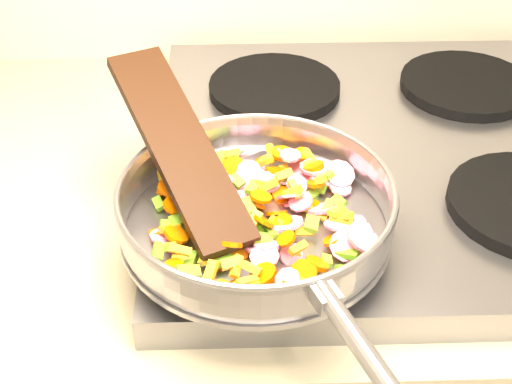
{
  "coord_description": "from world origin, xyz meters",
  "views": [
    {
      "loc": [
        -0.89,
        0.9,
        1.46
      ],
      "look_at": [
        -0.88,
        1.48,
        1.01
      ],
      "focal_mm": 50.0,
      "sensor_mm": 36.0,
      "label": 1
    }
  ],
  "objects": [
    {
      "name": "grate_fl",
      "position": [
        -0.84,
        1.52,
        0.95
      ],
      "size": [
        0.19,
        0.19,
        0.02
      ],
      "primitive_type": "cylinder",
      "color": "black",
      "rests_on": "cooktop"
    },
    {
      "name": "cooktop",
      "position": [
        -0.7,
        1.67,
        0.92
      ],
      "size": [
        0.6,
        0.6,
        0.04
      ],
      "primitive_type": "cube",
      "color": "#939399",
      "rests_on": "counter_top"
    },
    {
      "name": "grate_bl",
      "position": [
        -0.84,
        1.81,
        0.95
      ],
      "size": [
        0.19,
        0.19,
        0.02
      ],
      "primitive_type": "cylinder",
      "color": "black",
      "rests_on": "cooktop"
    },
    {
      "name": "grate_br",
      "position": [
        -0.56,
        1.81,
        0.95
      ],
      "size": [
        0.19,
        0.19,
        0.02
      ],
      "primitive_type": "cylinder",
      "color": "black",
      "rests_on": "cooktop"
    },
    {
      "name": "wooden_spatula",
      "position": [
        -0.96,
        1.54,
        1.03
      ],
      "size": [
        0.17,
        0.27,
        0.11
      ],
      "primitive_type": "cube",
      "rotation": [
        0.0,
        -0.34,
        2.01
      ],
      "color": "black",
      "rests_on": "saute_pan"
    },
    {
      "name": "vegetable_heap",
      "position": [
        -0.87,
        1.49,
        0.98
      ],
      "size": [
        0.25,
        0.27,
        0.04
      ],
      "color": "gold",
      "rests_on": "saute_pan"
    },
    {
      "name": "saute_pan",
      "position": [
        -0.88,
        1.48,
        0.99
      ],
      "size": [
        0.33,
        0.48,
        0.06
      ],
      "rotation": [
        0.0,
        0.0,
        0.37
      ],
      "color": "#9E9EA5",
      "rests_on": "grate_fl"
    }
  ]
}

